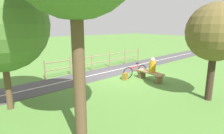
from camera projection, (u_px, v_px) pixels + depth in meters
name	position (u px, v px, depth m)	size (l,w,h in m)	color
ground_plane	(126.00, 75.00, 11.74)	(80.00, 80.00, 0.00)	#548438
paved_path	(58.00, 83.00, 10.12)	(2.20, 36.00, 0.02)	#4C494C
path_centre_line	(58.00, 83.00, 10.12)	(0.10, 32.00, 0.00)	silver
bench	(150.00, 74.00, 10.59)	(1.74, 0.54, 0.51)	#A88456
person_seated	(152.00, 66.00, 10.35)	(0.37, 0.37, 0.83)	orange
bicycle	(135.00, 71.00, 11.20)	(0.13, 1.77, 0.87)	black
backpack	(125.00, 76.00, 10.76)	(0.35, 0.39, 0.40)	olive
fence_roadside	(101.00, 60.00, 13.33)	(0.94, 8.28, 1.13)	#847051
tree_far_left	(216.00, 33.00, 7.33)	(2.29, 2.29, 3.95)	#38281E
tree_near_bench	(0.00, 24.00, 6.40)	(3.30, 3.30, 4.76)	brown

